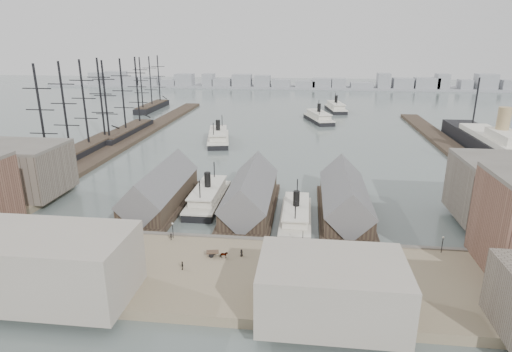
# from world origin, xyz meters

# --- Properties ---
(ground) EXTENTS (900.00, 900.00, 0.00)m
(ground) POSITION_xyz_m (0.00, 0.00, 0.00)
(ground) COLOR #505C5A
(ground) RESTS_ON ground
(quay) EXTENTS (180.00, 30.00, 2.00)m
(quay) POSITION_xyz_m (0.00, -20.00, 1.00)
(quay) COLOR #796A51
(quay) RESTS_ON ground
(seawall) EXTENTS (180.00, 1.20, 2.30)m
(seawall) POSITION_xyz_m (0.00, -5.20, 1.15)
(seawall) COLOR #59544C
(seawall) RESTS_ON ground
(west_wharf) EXTENTS (10.00, 220.00, 1.60)m
(west_wharf) POSITION_xyz_m (-68.00, 100.00, 0.80)
(west_wharf) COLOR #2D231C
(west_wharf) RESTS_ON ground
(east_wharf) EXTENTS (10.00, 180.00, 1.60)m
(east_wharf) POSITION_xyz_m (78.00, 90.00, 0.80)
(east_wharf) COLOR #2D231C
(east_wharf) RESTS_ON ground
(ferry_shed_west) EXTENTS (14.00, 42.00, 12.60)m
(ferry_shed_west) POSITION_xyz_m (-26.00, 16.88, 4.64)
(ferry_shed_west) COLOR #2D231C
(ferry_shed_west) RESTS_ON ground
(ferry_shed_center) EXTENTS (14.00, 42.00, 12.60)m
(ferry_shed_center) POSITION_xyz_m (0.00, 16.88, 4.64)
(ferry_shed_center) COLOR #2D231C
(ferry_shed_center) RESTS_ON ground
(ferry_shed_east) EXTENTS (14.00, 42.00, 12.60)m
(ferry_shed_east) POSITION_xyz_m (26.00, 16.88, 4.64)
(ferry_shed_east) COLOR #2D231C
(ferry_shed_east) RESTS_ON ground
(warehouse_west_back) EXTENTS (26.00, 20.00, 14.00)m
(warehouse_west_back) POSITION_xyz_m (-70.00, 18.00, 9.00)
(warehouse_west_back) COLOR #60564C
(warehouse_west_back) RESTS_ON west_land
(street_bldg_center) EXTENTS (24.00, 16.00, 10.00)m
(street_bldg_center) POSITION_xyz_m (20.00, -32.00, 7.00)
(street_bldg_center) COLOR gray
(street_bldg_center) RESTS_ON quay
(street_bldg_west) EXTENTS (30.00, 16.00, 12.00)m
(street_bldg_west) POSITION_xyz_m (-30.00, -32.00, 8.00)
(street_bldg_west) COLOR gray
(street_bldg_west) RESTS_ON quay
(lamp_post_far_w) EXTENTS (0.44, 0.44, 3.92)m
(lamp_post_far_w) POSITION_xyz_m (-45.00, -7.00, 4.71)
(lamp_post_far_w) COLOR black
(lamp_post_far_w) RESTS_ON quay
(lamp_post_near_w) EXTENTS (0.44, 0.44, 3.92)m
(lamp_post_near_w) POSITION_xyz_m (-15.00, -7.00, 4.71)
(lamp_post_near_w) COLOR black
(lamp_post_near_w) RESTS_ON quay
(lamp_post_near_e) EXTENTS (0.44, 0.44, 3.92)m
(lamp_post_near_e) POSITION_xyz_m (15.00, -7.00, 4.71)
(lamp_post_near_e) COLOR black
(lamp_post_near_e) RESTS_ON quay
(lamp_post_far_e) EXTENTS (0.44, 0.44, 3.92)m
(lamp_post_far_e) POSITION_xyz_m (45.00, -7.00, 4.71)
(lamp_post_far_e) COLOR black
(lamp_post_far_e) RESTS_ON quay
(far_shore) EXTENTS (500.00, 40.00, 15.72)m
(far_shore) POSITION_xyz_m (-2.07, 334.14, 3.91)
(far_shore) COLOR gray
(far_shore) RESTS_ON ground
(ferry_docked_west) EXTENTS (8.58, 28.61, 10.22)m
(ferry_docked_west) POSITION_xyz_m (-13.00, 20.41, 2.39)
(ferry_docked_west) COLOR black
(ferry_docked_west) RESTS_ON ground
(ferry_docked_east) EXTENTS (7.89, 26.31, 9.40)m
(ferry_docked_east) POSITION_xyz_m (13.00, 9.67, 2.20)
(ferry_docked_east) COLOR black
(ferry_docked_east) RESTS_ON ground
(ferry_open_near) EXTENTS (15.19, 32.70, 11.24)m
(ferry_open_near) POSITION_xyz_m (-25.89, 97.54, 2.64)
(ferry_open_near) COLOR black
(ferry_open_near) RESTS_ON ground
(ferry_open_mid) EXTENTS (18.35, 32.91, 11.26)m
(ferry_open_mid) POSITION_xyz_m (21.72, 156.48, 2.64)
(ferry_open_mid) COLOR black
(ferry_open_mid) RESTS_ON ground
(ferry_open_far) EXTENTS (14.25, 32.34, 11.16)m
(ferry_open_far) POSITION_xyz_m (33.83, 196.36, 2.62)
(ferry_open_far) COLOR black
(ferry_open_far) RESTS_ON ground
(sailing_ship_near) EXTENTS (9.37, 64.57, 38.53)m
(sailing_ship_near) POSITION_xyz_m (-77.01, 65.95, 2.83)
(sailing_ship_near) COLOR black
(sailing_ship_near) RESTS_ON ground
(sailing_ship_mid) EXTENTS (9.14, 52.81, 37.58)m
(sailing_ship_mid) POSITION_xyz_m (-74.27, 105.64, 2.69)
(sailing_ship_mid) COLOR black
(sailing_ship_mid) RESTS_ON ground
(sailing_ship_far) EXTENTS (8.61, 47.85, 35.41)m
(sailing_ship_far) POSITION_xyz_m (-90.89, 188.83, 2.56)
(sailing_ship_far) COLOR black
(sailing_ship_far) RESTS_ON ground
(ocean_steamer) EXTENTS (14.29, 104.46, 20.89)m
(ocean_steamer) POSITION_xyz_m (92.00, 82.69, 4.49)
(ocean_steamer) COLOR black
(ocean_steamer) RESTS_ON ground
(tram) EXTENTS (3.75, 10.09, 3.51)m
(tram) POSITION_xyz_m (52.90, -14.14, 3.80)
(tram) COLOR black
(tram) RESTS_ON quay
(horse_cart_left) EXTENTS (4.77, 3.28, 1.60)m
(horse_cart_left) POSITION_xyz_m (-46.11, -12.15, 2.81)
(horse_cart_left) COLOR black
(horse_cart_left) RESTS_ON quay
(horse_cart_center) EXTENTS (4.90, 2.09, 1.46)m
(horse_cart_center) POSITION_xyz_m (-2.39, -14.82, 2.77)
(horse_cart_center) COLOR black
(horse_cart_center) RESTS_ON quay
(horse_cart_right) EXTENTS (4.87, 2.86, 1.66)m
(horse_cart_right) POSITION_xyz_m (12.18, -21.87, 2.83)
(horse_cart_right) COLOR black
(horse_cart_right) RESTS_ON quay
(pedestrian_0) EXTENTS (0.82, 0.74, 1.82)m
(pedestrian_0) POSITION_xyz_m (-45.55, -15.09, 2.91)
(pedestrian_0) COLOR black
(pedestrian_0) RESTS_ON quay
(pedestrian_1) EXTENTS (1.09, 0.99, 1.83)m
(pedestrian_1) POSITION_xyz_m (-45.25, -21.02, 2.91)
(pedestrian_1) COLOR black
(pedestrian_1) RESTS_ON quay
(pedestrian_2) EXTENTS (1.12, 0.76, 1.61)m
(pedestrian_2) POSITION_xyz_m (-15.17, -8.00, 2.81)
(pedestrian_2) COLOR black
(pedestrian_2) RESTS_ON quay
(pedestrian_3) EXTENTS (0.63, 1.11, 1.78)m
(pedestrian_3) POSITION_xyz_m (-8.86, -20.57, 2.89)
(pedestrian_3) COLOR black
(pedestrian_3) RESTS_ON quay
(pedestrian_4) EXTENTS (0.90, 0.93, 1.61)m
(pedestrian_4) POSITION_xyz_m (2.14, -13.70, 2.81)
(pedestrian_4) COLOR black
(pedestrian_4) RESTS_ON quay
(pedestrian_5) EXTENTS (0.79, 0.69, 1.83)m
(pedestrian_5) POSITION_xyz_m (8.01, -20.65, 2.91)
(pedestrian_5) COLOR black
(pedestrian_5) RESTS_ON quay
(pedestrian_6) EXTENTS (0.85, 1.00, 1.80)m
(pedestrian_6) POSITION_xyz_m (19.77, -12.16, 2.90)
(pedestrian_6) COLOR black
(pedestrian_6) RESTS_ON quay
(pedestrian_7) EXTENTS (1.29, 0.96, 1.78)m
(pedestrian_7) POSITION_xyz_m (27.90, -24.86, 2.89)
(pedestrian_7) COLOR black
(pedestrian_7) RESTS_ON quay
(pedestrian_8) EXTENTS (1.05, 1.09, 1.83)m
(pedestrian_8) POSITION_xyz_m (34.19, -12.06, 2.91)
(pedestrian_8) COLOR black
(pedestrian_8) RESTS_ON quay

